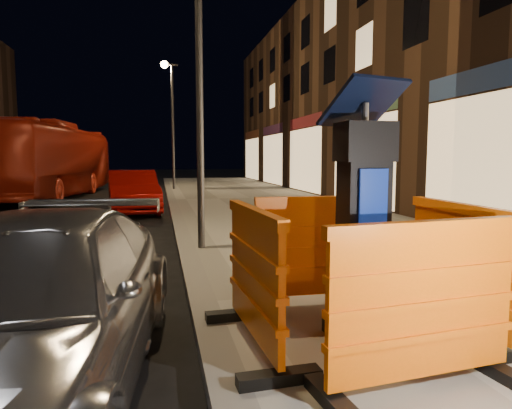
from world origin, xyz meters
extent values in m
plane|color=black|center=(0.00, 0.00, 0.00)|extent=(120.00, 120.00, 0.00)
cube|color=gray|center=(3.00, 0.00, 0.07)|extent=(6.00, 60.00, 0.15)
cube|color=slate|center=(0.00, 0.00, 0.07)|extent=(0.30, 60.00, 0.15)
cube|color=black|center=(1.25, -1.27, 1.19)|extent=(0.68, 0.68, 2.09)
cube|color=#FC6807|center=(1.25, -2.22, 0.73)|extent=(1.55, 0.78, 1.16)
cube|color=#FC6807|center=(1.25, -0.32, 0.73)|extent=(1.51, 0.65, 1.16)
cube|color=#FC6807|center=(0.30, -1.27, 0.73)|extent=(0.71, 1.53, 1.16)
cube|color=#FC6807|center=(2.20, -1.27, 0.73)|extent=(0.63, 1.50, 1.16)
imported|color=#A3A3A8|center=(-1.41, -1.40, 0.00)|extent=(2.22, 4.58, 1.28)
imported|color=maroon|center=(-1.26, 9.72, 0.00)|extent=(1.87, 4.13, 1.32)
imported|color=#9A1D0E|center=(-4.98, 15.83, 0.00)|extent=(3.72, 11.43, 3.13)
cylinder|color=#3F3F44|center=(0.25, 3.00, 3.15)|extent=(0.12, 0.12, 6.00)
cylinder|color=#3F3F44|center=(0.25, 18.00, 3.15)|extent=(0.12, 0.12, 6.00)
camera|label=1|loc=(-0.44, -4.87, 1.73)|focal=32.00mm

